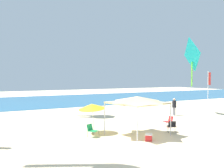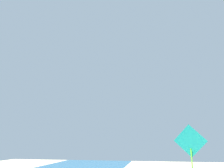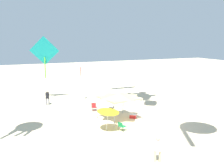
{
  "view_description": "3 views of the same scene",
  "coord_description": "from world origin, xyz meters",
  "px_view_note": "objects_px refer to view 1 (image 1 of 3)",
  "views": [
    {
      "loc": [
        -7.75,
        -10.9,
        3.87
      ],
      "look_at": [
        0.22,
        3.44,
        3.39
      ],
      "focal_mm": 40.36,
      "sensor_mm": 36.0,
      "label": 1
    },
    {
      "loc": [
        -14.16,
        11.61,
        6.23
      ],
      "look_at": [
        -0.17,
        14.19,
        9.81
      ],
      "focal_mm": 36.12,
      "sensor_mm": 36.0,
      "label": 2
    },
    {
      "loc": [
        -18.81,
        12.36,
        7.6
      ],
      "look_at": [
        2.35,
        3.15,
        3.39
      ],
      "focal_mm": 39.79,
      "sensor_mm": 36.0,
      "label": 3
    }
  ],
  "objects_px": {
    "folding_chair_left_of_tent": "(92,130)",
    "kite_diamond_teal": "(192,56)",
    "beach_umbrella": "(92,106)",
    "person_watching_sky": "(174,105)",
    "banner_flag": "(208,92)",
    "folding_chair_near_cooler": "(172,126)",
    "canopy_tent": "(137,100)",
    "folding_chair_right_of_tent": "(169,121)",
    "cooler_box": "(149,137)"
  },
  "relations": [
    {
      "from": "person_watching_sky",
      "to": "kite_diamond_teal",
      "type": "distance_m",
      "value": 5.45
    },
    {
      "from": "canopy_tent",
      "to": "banner_flag",
      "type": "height_order",
      "value": "banner_flag"
    },
    {
      "from": "banner_flag",
      "to": "kite_diamond_teal",
      "type": "relative_size",
      "value": 0.86
    },
    {
      "from": "folding_chair_near_cooler",
      "to": "folding_chair_left_of_tent",
      "type": "height_order",
      "value": "same"
    },
    {
      "from": "person_watching_sky",
      "to": "banner_flag",
      "type": "bearing_deg",
      "value": -155.46
    },
    {
      "from": "kite_diamond_teal",
      "to": "folding_chair_left_of_tent",
      "type": "bearing_deg",
      "value": -64.44
    },
    {
      "from": "cooler_box",
      "to": "person_watching_sky",
      "type": "bearing_deg",
      "value": 39.04
    },
    {
      "from": "canopy_tent",
      "to": "kite_diamond_teal",
      "type": "bearing_deg",
      "value": 26.21
    },
    {
      "from": "canopy_tent",
      "to": "kite_diamond_teal",
      "type": "xyz_separation_m",
      "value": [
        10.41,
        5.12,
        3.67
      ]
    },
    {
      "from": "beach_umbrella",
      "to": "folding_chair_right_of_tent",
      "type": "bearing_deg",
      "value": -8.31
    },
    {
      "from": "cooler_box",
      "to": "canopy_tent",
      "type": "bearing_deg",
      "value": 84.94
    },
    {
      "from": "cooler_box",
      "to": "banner_flag",
      "type": "bearing_deg",
      "value": 17.54
    },
    {
      "from": "canopy_tent",
      "to": "folding_chair_left_of_tent",
      "type": "height_order",
      "value": "canopy_tent"
    },
    {
      "from": "folding_chair_right_of_tent",
      "to": "kite_diamond_teal",
      "type": "height_order",
      "value": "kite_diamond_teal"
    },
    {
      "from": "cooler_box",
      "to": "kite_diamond_teal",
      "type": "relative_size",
      "value": 0.15
    },
    {
      "from": "folding_chair_right_of_tent",
      "to": "kite_diamond_teal",
      "type": "distance_m",
      "value": 9.48
    },
    {
      "from": "folding_chair_right_of_tent",
      "to": "banner_flag",
      "type": "bearing_deg",
      "value": 95.58
    },
    {
      "from": "beach_umbrella",
      "to": "folding_chair_left_of_tent",
      "type": "bearing_deg",
      "value": -115.15
    },
    {
      "from": "canopy_tent",
      "to": "folding_chair_right_of_tent",
      "type": "height_order",
      "value": "canopy_tent"
    },
    {
      "from": "folding_chair_right_of_tent",
      "to": "person_watching_sky",
      "type": "bearing_deg",
      "value": 138.19
    },
    {
      "from": "canopy_tent",
      "to": "cooler_box",
      "type": "xyz_separation_m",
      "value": [
        -0.13,
        -1.43,
        -2.13
      ]
    },
    {
      "from": "person_watching_sky",
      "to": "folding_chair_right_of_tent",
      "type": "bearing_deg",
      "value": 157.35
    },
    {
      "from": "beach_umbrella",
      "to": "banner_flag",
      "type": "distance_m",
      "value": 10.65
    },
    {
      "from": "folding_chair_near_cooler",
      "to": "banner_flag",
      "type": "relative_size",
      "value": 0.19
    },
    {
      "from": "beach_umbrella",
      "to": "folding_chair_left_of_tent",
      "type": "height_order",
      "value": "beach_umbrella"
    },
    {
      "from": "folding_chair_left_of_tent",
      "to": "person_watching_sky",
      "type": "height_order",
      "value": "person_watching_sky"
    },
    {
      "from": "person_watching_sky",
      "to": "beach_umbrella",
      "type": "bearing_deg",
      "value": 131.36
    },
    {
      "from": "beach_umbrella",
      "to": "banner_flag",
      "type": "bearing_deg",
      "value": -4.56
    },
    {
      "from": "cooler_box",
      "to": "kite_diamond_teal",
      "type": "distance_m",
      "value": 13.7
    },
    {
      "from": "beach_umbrella",
      "to": "person_watching_sky",
      "type": "bearing_deg",
      "value": 17.27
    },
    {
      "from": "beach_umbrella",
      "to": "folding_chair_near_cooler",
      "type": "bearing_deg",
      "value": -26.81
    },
    {
      "from": "folding_chair_left_of_tent",
      "to": "person_watching_sky",
      "type": "bearing_deg",
      "value": -4.6
    },
    {
      "from": "beach_umbrella",
      "to": "banner_flag",
      "type": "height_order",
      "value": "banner_flag"
    },
    {
      "from": "folding_chair_near_cooler",
      "to": "kite_diamond_teal",
      "type": "bearing_deg",
      "value": -110.56
    },
    {
      "from": "person_watching_sky",
      "to": "kite_diamond_teal",
      "type": "bearing_deg",
      "value": -71.77
    },
    {
      "from": "beach_umbrella",
      "to": "folding_chair_left_of_tent",
      "type": "distance_m",
      "value": 1.76
    },
    {
      "from": "folding_chair_left_of_tent",
      "to": "banner_flag",
      "type": "height_order",
      "value": "banner_flag"
    },
    {
      "from": "folding_chair_near_cooler",
      "to": "cooler_box",
      "type": "height_order",
      "value": "folding_chair_near_cooler"
    },
    {
      "from": "kite_diamond_teal",
      "to": "beach_umbrella",
      "type": "bearing_deg",
      "value": -68.04
    },
    {
      "from": "folding_chair_left_of_tent",
      "to": "folding_chair_near_cooler",
      "type": "bearing_deg",
      "value": -41.26
    },
    {
      "from": "folding_chair_left_of_tent",
      "to": "kite_diamond_teal",
      "type": "height_order",
      "value": "kite_diamond_teal"
    },
    {
      "from": "beach_umbrella",
      "to": "person_watching_sky",
      "type": "relative_size",
      "value": 1.25
    },
    {
      "from": "banner_flag",
      "to": "folding_chair_near_cooler",
      "type": "bearing_deg",
      "value": -163.63
    },
    {
      "from": "folding_chair_near_cooler",
      "to": "kite_diamond_teal",
      "type": "xyz_separation_m",
      "value": [
        7.78,
        5.56,
        5.53
      ]
    },
    {
      "from": "banner_flag",
      "to": "person_watching_sky",
      "type": "height_order",
      "value": "banner_flag"
    },
    {
      "from": "canopy_tent",
      "to": "folding_chair_near_cooler",
      "type": "relative_size",
      "value": 4.47
    },
    {
      "from": "beach_umbrella",
      "to": "cooler_box",
      "type": "relative_size",
      "value": 2.93
    },
    {
      "from": "canopy_tent",
      "to": "folding_chair_right_of_tent",
      "type": "relative_size",
      "value": 4.47
    },
    {
      "from": "folding_chair_left_of_tent",
      "to": "cooler_box",
      "type": "relative_size",
      "value": 1.11
    },
    {
      "from": "banner_flag",
      "to": "person_watching_sky",
      "type": "distance_m",
      "value": 4.42
    }
  ]
}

